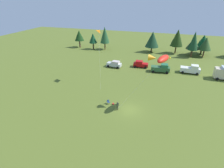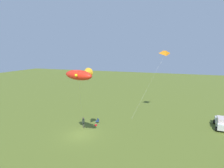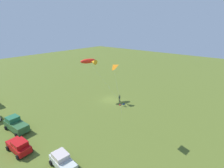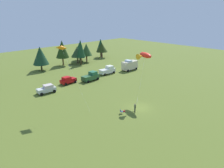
{
  "view_description": "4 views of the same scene",
  "coord_description": "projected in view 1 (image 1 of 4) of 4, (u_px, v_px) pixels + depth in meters",
  "views": [
    {
      "loc": [
        4.72,
        -26.35,
        18.64
      ],
      "look_at": [
        -3.57,
        0.24,
        4.69
      ],
      "focal_mm": 28.0,
      "sensor_mm": 36.0,
      "label": 1
    },
    {
      "loc": [
        20.91,
        11.93,
        11.91
      ],
      "look_at": [
        -3.24,
        3.75,
        7.16
      ],
      "focal_mm": 28.0,
      "sensor_mm": 36.0,
      "label": 2
    },
    {
      "loc": [
        -25.33,
        29.77,
        17.46
      ],
      "look_at": [
        -3.57,
        3.73,
        5.88
      ],
      "focal_mm": 28.0,
      "sensor_mm": 36.0,
      "label": 3
    },
    {
      "loc": [
        -31.27,
        -24.18,
        18.22
      ],
      "look_at": [
        -4.46,
        3.19,
        5.19
      ],
      "focal_mm": 35.0,
      "sensor_mm": 36.0,
      "label": 4
    }
  ],
  "objects": [
    {
      "name": "kite_large_fish",
      "position": [
        160.0,
        59.0,
        28.99
      ],
      "size": [
        8.19,
        5.48,
        10.01
      ],
      "color": "red",
      "rests_on": "ground"
    },
    {
      "name": "folding_chair",
      "position": [
        108.0,
        102.0,
        33.72
      ],
      "size": [
        0.66,
        0.66,
        0.82
      ],
      "rotation": [
        0.0,
        0.0,
        5.72
      ],
      "color": "navy",
      "rests_on": "ground"
    },
    {
      "name": "truck_white_pickup",
      "position": [
        191.0,
        69.0,
        47.1
      ],
      "size": [
        5.08,
        2.58,
        2.34
      ],
      "rotation": [
        0.0,
        0.0,
        -0.04
      ],
      "color": "silver",
      "rests_on": "ground"
    },
    {
      "name": "car_red_sedan",
      "position": [
        140.0,
        64.0,
        51.23
      ],
      "size": [
        4.28,
        2.37,
        1.89
      ],
      "rotation": [
        0.0,
        0.0,
        3.19
      ],
      "color": "#B30F10",
      "rests_on": "ground"
    },
    {
      "name": "backpack_on_grass",
      "position": [
        113.0,
        104.0,
        33.72
      ],
      "size": [
        0.28,
        0.36,
        0.22
      ],
      "primitive_type": "cube",
      "rotation": [
        0.0,
        0.0,
        1.79
      ],
      "color": "red",
      "rests_on": "ground"
    },
    {
      "name": "person_kite_flyer",
      "position": [
        118.0,
        105.0,
        31.66
      ],
      "size": [
        0.45,
        0.52,
        1.74
      ],
      "rotation": [
        0.0,
        0.0,
        5.86
      ],
      "color": "#3C3E2D",
      "rests_on": "ground"
    },
    {
      "name": "car_silver_compact",
      "position": [
        114.0,
        64.0,
        51.22
      ],
      "size": [
        4.36,
        2.57,
        1.89
      ],
      "rotation": [
        0.0,
        0.0,
        -0.1
      ],
      "color": "beige",
      "rests_on": "ground"
    },
    {
      "name": "ground_plane",
      "position": [
        130.0,
        110.0,
        32.1
      ],
      "size": [
        160.0,
        160.0,
        0.0
      ],
      "primitive_type": "plane",
      "color": "#546424"
    },
    {
      "name": "treeline_distant",
      "position": [
        171.0,
        40.0,
        62.03
      ],
      "size": [
        59.62,
        9.79,
        8.74
      ],
      "color": "#4B2E26",
      "rests_on": "ground"
    },
    {
      "name": "truck_green_flatbed",
      "position": [
        161.0,
        68.0,
        47.8
      ],
      "size": [
        5.13,
        2.69,
        2.34
      ],
      "rotation": [
        0.0,
        0.0,
        0.07
      ],
      "color": "#2D5931",
      "rests_on": "ground"
    },
    {
      "name": "kite_delta_orange",
      "position": [
        100.0,
        31.0,
        38.8
      ],
      "size": [
        2.71,
        6.22,
        12.29
      ],
      "color": "orange",
      "rests_on": "ground"
    }
  ]
}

